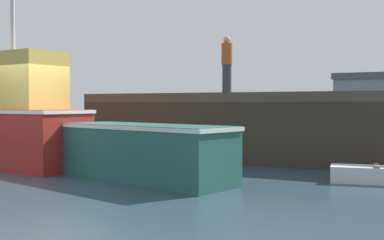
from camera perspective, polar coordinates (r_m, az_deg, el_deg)
ground at (r=11.98m, az=-17.94°, el=-6.13°), size 120.00×160.00×0.10m
pier at (r=15.76m, az=8.61°, el=1.66°), size 9.81×6.95×1.90m
fishing_boat_near_left at (r=13.29m, az=-19.44°, el=-0.35°), size 4.34×2.04×4.68m
fishing_boat_near_right at (r=10.49m, az=-5.44°, el=-3.49°), size 4.36×2.30×1.17m
rowboat at (r=10.80m, az=20.21°, el=-5.85°), size 1.87×0.97×0.37m
dockworker at (r=15.77m, az=3.98°, el=6.26°), size 0.34×0.34×1.81m
mooring_buoy_foreground at (r=12.48m, az=-8.62°, el=-3.95°), size 0.64×0.64×0.75m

